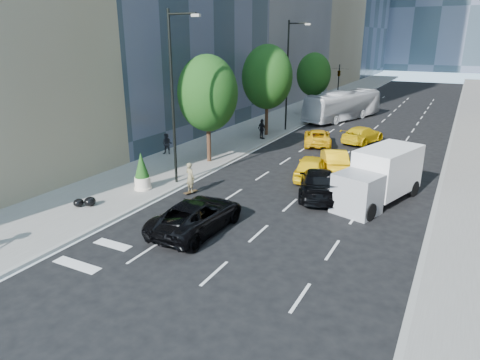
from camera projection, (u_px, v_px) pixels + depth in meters
The scene contains 22 objects.
ground at pixel (240, 229), 20.26m from camera, with size 160.00×160.00×0.00m, color black.
sidewalk_left at pixel (291, 116), 49.41m from camera, with size 6.00×120.00×0.15m, color slate.
sidewalk_right at pixel (476, 131), 41.05m from camera, with size 4.00×120.00×0.15m, color slate.
lamp_near at pixel (175, 89), 24.56m from camera, with size 2.13×0.22×10.00m.
lamp_far at pixel (289, 70), 39.69m from camera, with size 2.13×0.22×10.00m.
tree_near at pixel (208, 94), 29.42m from camera, with size 4.20×4.20×7.46m.
tree_mid at pixel (267, 77), 37.71m from camera, with size 4.50×4.50×7.99m.
tree_far at pixel (314, 75), 48.86m from camera, with size 3.90×3.90×6.92m.
traffic_signal at pixel (339, 73), 55.36m from camera, with size 2.48×0.53×5.20m.
skateboarder at pixel (190, 179), 24.61m from camera, with size 0.64×0.42×1.75m, color #716847.
black_sedan_lincoln at pixel (197, 215), 19.94m from camera, with size 2.49×5.41×1.50m, color black.
black_sedan_mercedes at pixel (319, 182), 24.35m from camera, with size 2.22×5.47×1.59m, color black.
taxi_a at pixel (312, 167), 27.36m from camera, with size 1.82×4.52×1.54m, color yellow.
taxi_b at pixel (334, 159), 29.40m from camera, with size 1.49×4.28×1.41m, color #FDB70D.
taxi_c at pixel (318, 137), 36.06m from camera, with size 2.16×4.69×1.30m, color #EFB00C.
taxi_d at pixel (362, 135), 36.74m from camera, with size 1.97×4.85×1.41m, color yellow.
city_bus at pixel (343, 105), 46.84m from camera, with size 2.63×11.25×3.13m, color silver.
box_truck at pixel (380, 176), 23.20m from camera, with size 3.93×6.47×2.92m.
pedestrian_a at pixel (167, 144), 32.49m from camera, with size 0.78×0.61×1.60m, color black.
pedestrian_b at pixel (262, 129), 37.41m from camera, with size 1.03×0.43×1.76m, color black.
planter_shrub at pixel (142, 172), 24.88m from camera, with size 0.92×0.92×2.21m.
garbage_bags at pixel (85, 202), 22.56m from camera, with size 1.00×0.96×0.49m.
Camera 1 is at (8.59, -16.36, 8.63)m, focal length 32.00 mm.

